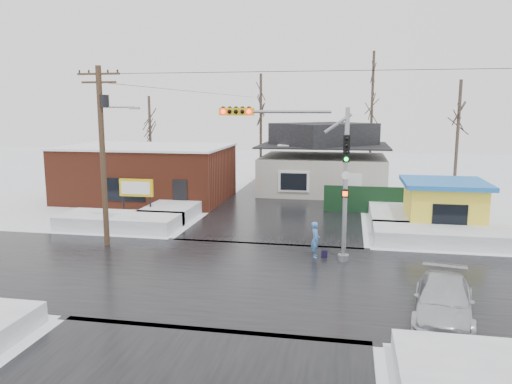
% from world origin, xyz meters
% --- Properties ---
extents(ground, '(120.00, 120.00, 0.00)m').
position_xyz_m(ground, '(0.00, 0.00, 0.00)').
color(ground, white).
rests_on(ground, ground).
extents(road_ns, '(10.00, 120.00, 0.02)m').
position_xyz_m(road_ns, '(0.00, 0.00, 0.01)').
color(road_ns, black).
rests_on(road_ns, ground).
extents(road_ew, '(120.00, 10.00, 0.02)m').
position_xyz_m(road_ew, '(0.00, 0.00, 0.01)').
color(road_ew, black).
rests_on(road_ew, ground).
extents(snowbank_nw, '(7.00, 3.00, 0.80)m').
position_xyz_m(snowbank_nw, '(-9.00, 7.00, 0.40)').
color(snowbank_nw, white).
rests_on(snowbank_nw, ground).
extents(snowbank_ne, '(7.00, 3.00, 0.80)m').
position_xyz_m(snowbank_ne, '(9.00, 7.00, 0.40)').
color(snowbank_ne, white).
rests_on(snowbank_ne, ground).
extents(snowbank_nside_w, '(3.00, 8.00, 0.80)m').
position_xyz_m(snowbank_nside_w, '(-7.00, 12.00, 0.40)').
color(snowbank_nside_w, white).
rests_on(snowbank_nside_w, ground).
extents(snowbank_nside_e, '(3.00, 8.00, 0.80)m').
position_xyz_m(snowbank_nside_e, '(7.00, 12.00, 0.40)').
color(snowbank_nside_e, white).
rests_on(snowbank_nside_e, ground).
extents(traffic_signal, '(6.05, 0.68, 7.00)m').
position_xyz_m(traffic_signal, '(2.43, 2.97, 4.54)').
color(traffic_signal, gray).
rests_on(traffic_signal, ground).
extents(utility_pole, '(3.15, 0.44, 9.00)m').
position_xyz_m(utility_pole, '(-7.93, 3.50, 5.11)').
color(utility_pole, '#382619').
rests_on(utility_pole, ground).
extents(brick_building, '(12.20, 8.20, 4.12)m').
position_xyz_m(brick_building, '(-11.00, 15.99, 2.08)').
color(brick_building, maroon).
rests_on(brick_building, ground).
extents(marquee_sign, '(2.20, 0.21, 2.55)m').
position_xyz_m(marquee_sign, '(-9.00, 9.49, 1.92)').
color(marquee_sign, black).
rests_on(marquee_sign, ground).
extents(house, '(10.40, 8.40, 5.76)m').
position_xyz_m(house, '(2.00, 22.00, 2.62)').
color(house, '#BCB5A9').
rests_on(house, ground).
extents(kiosk, '(4.60, 4.60, 2.88)m').
position_xyz_m(kiosk, '(9.50, 9.99, 1.46)').
color(kiosk, yellow).
rests_on(kiosk, ground).
extents(fence, '(8.00, 0.12, 1.80)m').
position_xyz_m(fence, '(6.50, 14.00, 0.90)').
color(fence, black).
rests_on(fence, ground).
extents(tree_far_left, '(3.00, 3.00, 10.00)m').
position_xyz_m(tree_far_left, '(-4.00, 26.00, 7.95)').
color(tree_far_left, '#332821').
rests_on(tree_far_left, ground).
extents(tree_far_mid, '(3.00, 3.00, 12.00)m').
position_xyz_m(tree_far_mid, '(6.00, 28.00, 9.54)').
color(tree_far_mid, '#332821').
rests_on(tree_far_mid, ground).
extents(tree_far_right, '(3.00, 3.00, 9.00)m').
position_xyz_m(tree_far_right, '(12.00, 20.00, 7.16)').
color(tree_far_right, '#332821').
rests_on(tree_far_right, ground).
extents(tree_far_west, '(3.00, 3.00, 8.00)m').
position_xyz_m(tree_far_west, '(-14.00, 24.00, 6.36)').
color(tree_far_west, '#332821').
rests_on(tree_far_west, ground).
extents(pedestrian, '(0.46, 0.65, 1.70)m').
position_xyz_m(pedestrian, '(2.68, 3.30, 0.85)').
color(pedestrian, '#467CC6').
rests_on(pedestrian, ground).
extents(car, '(2.63, 4.84, 1.33)m').
position_xyz_m(car, '(7.36, -2.98, 0.67)').
color(car, silver).
rests_on(car, ground).
extents(shopping_bag, '(0.29, 0.14, 0.35)m').
position_xyz_m(shopping_bag, '(3.12, 3.32, 0.17)').
color(shopping_bag, black).
rests_on(shopping_bag, ground).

